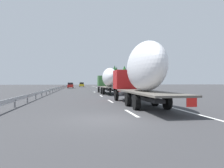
{
  "coord_description": "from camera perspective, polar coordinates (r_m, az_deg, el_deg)",
  "views": [
    {
      "loc": [
        -10.77,
        1.4,
        1.87
      ],
      "look_at": [
        19.23,
        -3.35,
        1.64
      ],
      "focal_mm": 34.88,
      "sensor_mm": 36.0,
      "label": 1
    }
  ],
  "objects": [
    {
      "name": "tree_4",
      "position": [
        65.06,
        0.69,
        2.48
      ],
      "size": [
        3.97,
        3.97,
        6.95
      ],
      "color": "#472D19",
      "rests_on": "ground_plane"
    },
    {
      "name": "lane_stripe_7",
      "position": [
        72.54,
        -6.47,
        -1.04
      ],
      "size": [
        3.2,
        0.2,
        0.01
      ],
      "primitive_type": "cube",
      "color": "white",
      "rests_on": "ground_plane"
    },
    {
      "name": "lane_stripe_4",
      "position": [
        54.83,
        -5.65,
        -1.51
      ],
      "size": [
        3.2,
        0.2,
        0.01
      ],
      "primitive_type": "cube",
      "color": "white",
      "rests_on": "ground_plane"
    },
    {
      "name": "lane_stripe_3",
      "position": [
        42.12,
        -4.63,
        -2.1
      ],
      "size": [
        3.2,
        0.2,
        0.01
      ],
      "primitive_type": "cube",
      "color": "white",
      "rests_on": "ground_plane"
    },
    {
      "name": "truck_lead",
      "position": [
        35.8,
        -0.97,
        1.22
      ],
      "size": [
        14.2,
        2.55,
        4.13
      ],
      "color": "#387038",
      "rests_on": "ground_plane"
    },
    {
      "name": "edge_line_right",
      "position": [
        56.23,
        -1.95,
        -1.46
      ],
      "size": [
        110.0,
        0.2,
        0.01
      ],
      "primitive_type": "cube",
      "color": "white",
      "rests_on": "ground_plane"
    },
    {
      "name": "lane_stripe_6",
      "position": [
        73.35,
        -6.5,
        -1.02
      ],
      "size": [
        3.2,
        0.2,
        0.01
      ],
      "primitive_type": "cube",
      "color": "white",
      "rests_on": "ground_plane"
    },
    {
      "name": "truck_trailing",
      "position": [
        17.55,
        7.58,
        3.18
      ],
      "size": [
        14.36,
        2.55,
        4.9
      ],
      "color": "#B21919",
      "rests_on": "ground_plane"
    },
    {
      "name": "ground_plane",
      "position": [
        50.83,
        -7.42,
        -1.67
      ],
      "size": [
        260.0,
        260.0,
        0.0
      ],
      "primitive_type": "plane",
      "color": "#38383A"
    },
    {
      "name": "car_yellow_coupe",
      "position": [
        89.17,
        -7.97,
        -0.16
      ],
      "size": [
        4.62,
        1.89,
        1.87
      ],
      "color": "gold",
      "rests_on": "ground_plane"
    },
    {
      "name": "lane_stripe_2",
      "position": [
        30.14,
        -2.89,
        -3.11
      ],
      "size": [
        3.2,
        0.2,
        0.01
      ],
      "primitive_type": "cube",
      "color": "white",
      "rests_on": "ground_plane"
    },
    {
      "name": "lane_stripe_0",
      "position": [
        13.3,
        5.07,
        -7.61
      ],
      "size": [
        3.2,
        0.2,
        0.01
      ],
      "primitive_type": "cube",
      "color": "white",
      "rests_on": "ground_plane"
    },
    {
      "name": "tree_1",
      "position": [
        75.64,
        1.23,
        2.47
      ],
      "size": [
        2.68,
        2.68,
        7.36
      ],
      "color": "#472D19",
      "rests_on": "ground_plane"
    },
    {
      "name": "lane_stripe_5",
      "position": [
        55.28,
        -5.68,
        -1.5
      ],
      "size": [
        3.2,
        0.2,
        0.01
      ],
      "primitive_type": "cube",
      "color": "white",
      "rests_on": "ground_plane"
    },
    {
      "name": "car_red_compact",
      "position": [
        70.47,
        -10.82,
        -0.35
      ],
      "size": [
        4.59,
        1.83,
        1.79
      ],
      "color": "red",
      "rests_on": "ground_plane"
    },
    {
      "name": "tree_3",
      "position": [
        47.74,
        4.48,
        2.67
      ],
      "size": [
        3.01,
        3.01,
        6.06
      ],
      "color": "#472D19",
      "rests_on": "ground_plane"
    },
    {
      "name": "tree_2",
      "position": [
        96.28,
        -1.04,
        1.69
      ],
      "size": [
        2.85,
        2.85,
        6.48
      ],
      "color": "#472D19",
      "rests_on": "ground_plane"
    },
    {
      "name": "tree_0",
      "position": [
        51.9,
        3.27,
        2.42
      ],
      "size": [
        3.92,
        3.92,
        5.84
      ],
      "color": "#472D19",
      "rests_on": "ground_plane"
    },
    {
      "name": "lane_stripe_1",
      "position": [
        21.54,
        -0.42,
        -4.52
      ],
      "size": [
        3.2,
        0.2,
        0.01
      ],
      "primitive_type": "cube",
      "color": "white",
      "rests_on": "ground_plane"
    },
    {
      "name": "road_sign",
      "position": [
        54.58,
        -0.46,
        1.0
      ],
      "size": [
        0.1,
        0.9,
        3.49
      ],
      "color": "gray",
      "rests_on": "ground_plane"
    },
    {
      "name": "guardrail_median",
      "position": [
        53.98,
        -13.89,
        -0.95
      ],
      "size": [
        94.0,
        0.1,
        0.76
      ],
      "color": "#9EA0A5",
      "rests_on": "ground_plane"
    },
    {
      "name": "lane_stripe_8",
      "position": [
        87.18,
        -6.9,
        -0.79
      ],
      "size": [
        3.2,
        0.2,
        0.01
      ],
      "primitive_type": "cube",
      "color": "white",
      "rests_on": "ground_plane"
    }
  ]
}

